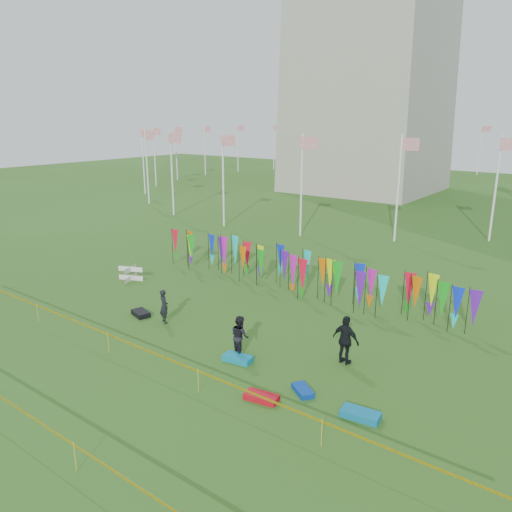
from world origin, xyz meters
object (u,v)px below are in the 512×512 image
Objects in this scene: kite_bag_turquoise at (238,358)px; kite_bag_teal at (360,414)px; kite_bag_black at (141,313)px; box_kite at (131,273)px; person_left at (164,306)px; person_mid at (240,336)px; person_right at (346,340)px; kite_bag_red at (261,397)px; kite_bag_blue at (303,390)px.

kite_bag_teal is (5.53, -0.61, 0.00)m from kite_bag_turquoise.
box_kite is at bearing 145.33° from kite_bag_black.
kite_bag_black is (-1.53, -0.13, -0.69)m from person_left.
person_right reaches higher than person_mid.
person_mid is 1.37× the size of kite_bag_teal.
kite_bag_red is 3.30m from kite_bag_teal.
kite_bag_red is (13.67, -5.65, -0.32)m from box_kite.
person_right reaches higher than kite_bag_black.
person_right is at bearing -149.03° from person_left.
kite_bag_red is (7.52, -2.59, -0.70)m from person_left.
kite_bag_teal is at bearing 18.88° from kite_bag_red.
person_right reaches higher than kite_bag_blue.
person_right is at bearing 9.03° from kite_bag_black.
kite_bag_red is at bearing 166.34° from person_mid.
box_kite is 11.95m from kite_bag_turquoise.
person_right is 4.27m from kite_bag_red.
kite_bag_teal reaches higher than kite_bag_red.
kite_bag_red is 0.95× the size of kite_bag_teal.
person_right is 10.23m from kite_bag_black.
kite_bag_teal is at bearing -15.26° from box_kite.
kite_bag_teal reaches higher than kite_bag_blue.
kite_bag_turquoise is at bearing -168.83° from person_left.
kite_bag_teal is (2.24, -0.15, 0.02)m from kite_bag_blue.
kite_bag_turquoise is at bearing 40.75° from person_right.
kite_bag_teal is (3.13, 1.07, 0.01)m from kite_bag_red.
person_mid is 3.70m from kite_bag_blue.
kite_bag_turquoise is (0.23, -0.44, -0.73)m from person_mid.
person_left reaches higher than box_kite.
box_kite is 0.73× the size of kite_bag_red.
kite_bag_blue is (8.40, -1.37, -0.70)m from person_left.
kite_bag_turquoise is 1.23× the size of kite_bag_blue.
person_left is 1.38× the size of kite_bag_red.
person_mid reaches higher than kite_bag_blue.
kite_bag_black is at bearing 22.19° from person_mid.
person_mid is at bearing 33.93° from person_right.
kite_bag_black and kite_bag_teal have the same top height.
kite_bag_teal is (2.10, -2.98, -0.86)m from person_right.
kite_bag_turquoise is at bearing -6.63° from kite_bag_black.
person_left is 8.67m from person_right.
kite_bag_turquoise is at bearing 173.69° from kite_bag_teal.
kite_bag_turquoise is at bearing 142.90° from person_mid.
person_right is 2.97m from kite_bag_blue.
kite_bag_turquoise is 3.31m from kite_bag_blue.
person_left is 0.95× the size of person_mid.
kite_bag_blue is (3.28, -0.46, -0.02)m from kite_bag_turquoise.
kite_bag_black is at bearing 173.37° from kite_bag_turquoise.
kite_bag_turquoise reaches higher than kite_bag_red.
person_left is 1.40× the size of kite_bag_turquoise.
kite_bag_turquoise is 5.56m from kite_bag_teal.
kite_bag_black is at bearing 15.06° from person_right.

